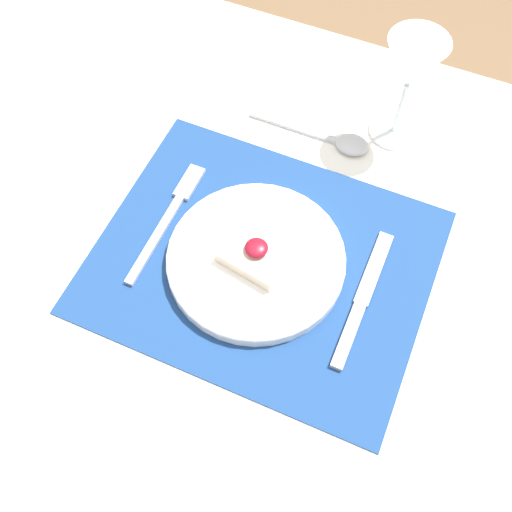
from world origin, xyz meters
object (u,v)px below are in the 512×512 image
Objects in this scene: fork at (171,214)px; spoon at (338,140)px; knife at (359,307)px; dinner_plate at (256,259)px; wine_glass_near at (412,69)px.

fork is 0.28m from spoon.
knife is 0.28m from spoon.
dinner_plate is 1.37× the size of wine_glass_near.
wine_glass_near is (-0.05, 0.31, 0.12)m from knife.
dinner_plate is 1.25× the size of spoon.
wine_glass_near is (0.10, 0.30, 0.11)m from dinner_plate.
fork is 0.39m from wine_glass_near.
spoon is (0.17, 0.22, 0.00)m from fork.
fork is 1.19× the size of wine_glass_near.
wine_glass_near is at bearing 47.09° from fork.
wine_glass_near is at bearing 71.12° from dinner_plate.
wine_glass_near reaches higher than spoon.
wine_glass_near is at bearing 32.96° from spoon.
fork is (-0.14, 0.02, -0.01)m from dinner_plate.
wine_glass_near reaches higher than knife.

